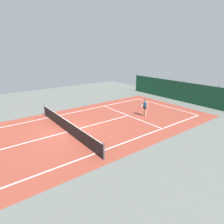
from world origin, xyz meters
The scene contains 9 objects.
ground_plane centered at (0.00, 0.00, 0.00)m, with size 36.00×36.00×0.00m, color slate.
court_surface centered at (0.00, 0.00, 0.00)m, with size 11.02×26.60×0.01m.
tennis_net centered at (0.00, 0.00, 0.51)m, with size 10.12×0.10×1.10m.
back_fence centered at (0.00, 15.76, 0.67)m, with size 16.30×0.98×2.70m.
tennis_player centered at (1.09, 7.54, 0.96)m, with size 0.76×0.72×1.64m.
tennis_ball_near_player centered at (2.79, 2.09, 0.03)m, with size 0.07×0.07×0.07m, color #CCDB33.
tennis_ball_midcourt centered at (2.36, 9.30, 0.03)m, with size 0.07×0.07×0.07m, color #CCDB33.
parked_car centered at (3.54, 18.15, 0.84)m, with size 2.15×4.27×1.68m.
water_bottle centered at (-5.43, 4.66, 0.12)m, with size 0.08×0.08×0.24m, color #338CD8.
Camera 1 is at (13.10, -5.57, 6.17)m, focal length 30.81 mm.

